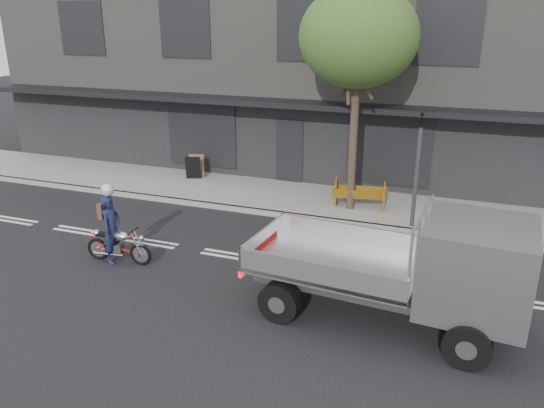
{
  "coord_description": "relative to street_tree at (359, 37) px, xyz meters",
  "views": [
    {
      "loc": [
        5.33,
        -11.32,
        5.86
      ],
      "look_at": [
        0.96,
        0.5,
        1.37
      ],
      "focal_mm": 35.0,
      "sensor_mm": 36.0,
      "label": 1
    }
  ],
  "objects": [
    {
      "name": "building_main",
      "position": [
        -2.2,
        7.1,
        -1.28
      ],
      "size": [
        26.0,
        10.0,
        8.0
      ],
      "primitive_type": "cube",
      "color": "slate",
      "rests_on": "ground"
    },
    {
      "name": "flatbed_ute",
      "position": [
        3.13,
        -5.97,
        -3.87
      ],
      "size": [
        5.48,
        2.59,
        2.47
      ],
      "rotation": [
        0.0,
        0.0,
        -0.08
      ],
      "color": "black",
      "rests_on": "ground"
    },
    {
      "name": "kerb",
      "position": [
        -2.2,
        -1.1,
        -5.2
      ],
      "size": [
        32.0,
        0.2,
        0.15
      ],
      "primitive_type": "cube",
      "color": "gray",
      "rests_on": "ground"
    },
    {
      "name": "construction_barrier",
      "position": [
        0.25,
        -0.02,
        -4.67
      ],
      "size": [
        1.7,
        0.89,
        0.91
      ],
      "primitive_type": null,
      "rotation": [
        0.0,
        0.0,
        0.16
      ],
      "color": "orange",
      "rests_on": "sidewalk"
    },
    {
      "name": "street_tree",
      "position": [
        0.0,
        0.0,
        0.0
      ],
      "size": [
        3.4,
        3.4,
        6.74
      ],
      "color": "#382B21",
      "rests_on": "ground"
    },
    {
      "name": "sidewalk",
      "position": [
        -2.2,
        0.5,
        -5.2
      ],
      "size": [
        32.0,
        3.2,
        0.15
      ],
      "primitive_type": "cube",
      "color": "gray",
      "rests_on": "ground"
    },
    {
      "name": "rider",
      "position": [
        -4.82,
        -5.5,
        -4.4
      ],
      "size": [
        0.47,
        0.67,
        1.75
      ],
      "primitive_type": "imported",
      "rotation": [
        0.0,
        0.0,
        1.65
      ],
      "color": "#171D40",
      "rests_on": "ground"
    },
    {
      "name": "ground",
      "position": [
        -2.2,
        -4.2,
        -5.28
      ],
      "size": [
        80.0,
        80.0,
        0.0
      ],
      "primitive_type": "plane",
      "color": "black",
      "rests_on": "ground"
    },
    {
      "name": "sandwich_board",
      "position": [
        -6.11,
        1.09,
        -4.69
      ],
      "size": [
        0.64,
        0.54,
        0.87
      ],
      "primitive_type": null,
      "rotation": [
        0.0,
        0.0,
        0.37
      ],
      "color": "black",
      "rests_on": "sidewalk"
    },
    {
      "name": "motorcycle",
      "position": [
        -4.67,
        -5.5,
        -4.81
      ],
      "size": [
        1.78,
        0.52,
        0.92
      ],
      "rotation": [
        0.0,
        0.0,
        0.08
      ],
      "color": "black",
      "rests_on": "ground"
    },
    {
      "name": "traffic_light_pole",
      "position": [
        2.0,
        -0.85,
        -3.63
      ],
      "size": [
        0.12,
        0.12,
        3.5
      ],
      "color": "#2D2D30",
      "rests_on": "ground"
    }
  ]
}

